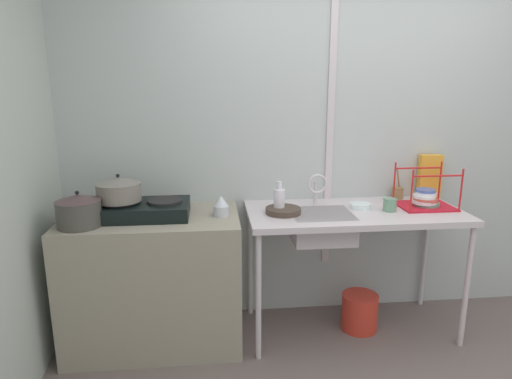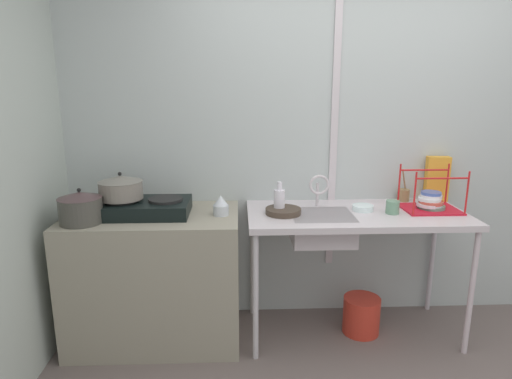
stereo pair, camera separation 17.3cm
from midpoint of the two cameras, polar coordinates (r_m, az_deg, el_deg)
The scene contains 18 objects.
wall_back at distance 3.28m, azimuth 14.13°, elevation 5.84°, with size 4.89×0.10×2.57m, color #B0BAB9.
wall_metal_strip at distance 3.17m, azimuth 11.71°, elevation 8.05°, with size 0.05×0.01×2.05m, color silver.
counter_concrete at distance 3.06m, azimuth -11.33°, elevation -11.11°, with size 1.12×0.65×0.88m, color gray.
counter_sink at distance 3.01m, azimuth 14.48°, elevation -4.06°, with size 1.44×0.65×0.88m.
stove at distance 2.90m, azimuth -12.72°, elevation -2.27°, with size 0.58×0.37×0.11m.
pot_on_left_burner at distance 2.90m, azimuth -15.58°, elevation 0.29°, with size 0.28×0.28×0.17m.
pot_beside_stove at distance 2.82m, azimuth -20.26°, elevation -2.22°, with size 0.26×0.26×0.22m.
percolator at distance 2.82m, azimuth -2.85°, elevation -2.11°, with size 0.10×0.10×0.13m.
sink_basin at distance 2.92m, azimuth 10.22°, elevation -4.91°, with size 0.40×0.36×0.18m, color silver.
faucet at distance 3.00m, azimuth 9.82°, elevation 0.39°, with size 0.14×0.08×0.23m.
frying_pan at distance 2.86m, azimuth 5.29°, elevation -2.83°, with size 0.23×0.23×0.04m, color #3F3227.
dish_rack at distance 3.19m, azimuth 23.20°, elevation -1.55°, with size 0.36×0.29×0.29m.
cup_by_rack at distance 3.02m, azimuth 18.93°, elevation -2.19°, with size 0.09×0.09×0.09m, color gray.
small_bowl_on_drainboard at distance 3.04m, azimuth 15.32°, elevation -2.32°, with size 0.14×0.14×0.04m, color white.
bottle_by_sink at distance 2.86m, azimuth 4.79°, elevation -1.45°, with size 0.07×0.07×0.21m.
cereal_box at distance 3.44m, azimuth 23.82°, elevation 1.28°, with size 0.16×0.07×0.32m, color gold.
utensil_jar at distance 3.36m, azimuth 20.05°, elevation -0.65°, with size 0.08×0.08×0.24m.
bucket_on_floor at distance 3.29m, azimuth 15.07°, elevation -15.52°, with size 0.25×0.25×0.26m, color red.
Camera 2 is at (-0.84, -1.63, 1.70)m, focal length 30.74 mm.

